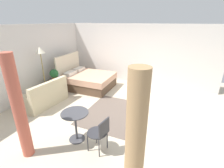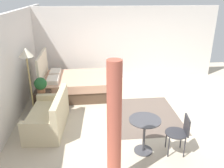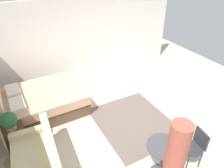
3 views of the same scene
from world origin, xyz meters
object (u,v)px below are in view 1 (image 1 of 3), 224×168
object	(u,v)px
potted_plant	(54,74)
balcony_table	(75,121)
bed	(87,80)
floor_lamp	(41,56)
couch	(45,96)
nightstand	(58,86)
cafe_chair_near_window	(100,132)
vase	(58,76)

from	to	relation	value
potted_plant	balcony_table	xyz separation A→B (m)	(-1.93, -2.31, -0.26)
bed	floor_lamp	distance (m)	2.05
couch	potted_plant	bearing A→B (deg)	18.89
nightstand	cafe_chair_near_window	world-z (taller)	cafe_chair_near_window
potted_plant	vase	bearing A→B (deg)	5.53
cafe_chair_near_window	bed	bearing A→B (deg)	35.93
bed	nightstand	bearing A→B (deg)	138.91
potted_plant	vase	size ratio (longest dim) A/B	2.60
potted_plant	cafe_chair_near_window	distance (m)	3.64
floor_lamp	cafe_chair_near_window	bearing A→B (deg)	-118.07
vase	balcony_table	world-z (taller)	balcony_table
bed	balcony_table	bearing A→B (deg)	-152.78
vase	potted_plant	bearing A→B (deg)	-174.47
bed	vase	distance (m)	1.18
cafe_chair_near_window	balcony_table	bearing A→B (deg)	81.33
bed	floor_lamp	world-z (taller)	floor_lamp
bed	cafe_chair_near_window	size ratio (longest dim) A/B	2.49
balcony_table	couch	bearing A→B (deg)	62.47
couch	cafe_chair_near_window	xyz separation A→B (m)	(-1.15, -2.70, 0.21)
vase	cafe_chair_near_window	size ratio (longest dim) A/B	0.19
vase	balcony_table	distance (m)	3.17
balcony_table	nightstand	bearing A→B (deg)	48.68
potted_plant	couch	bearing A→B (deg)	-161.11
bed	vase	bearing A→B (deg)	134.00
cafe_chair_near_window	couch	bearing A→B (deg)	66.90
nightstand	balcony_table	world-z (taller)	balcony_table
bed	balcony_table	size ratio (longest dim) A/B	2.75
couch	nightstand	distance (m)	1.02
potted_plant	vase	distance (m)	0.26
potted_plant	vase	world-z (taller)	potted_plant
nightstand	potted_plant	xyz separation A→B (m)	(-0.10, 0.00, 0.50)
vase	floor_lamp	bearing A→B (deg)	165.83
nightstand	floor_lamp	distance (m)	1.34
nightstand	cafe_chair_near_window	bearing A→B (deg)	-125.41
couch	nightstand	world-z (taller)	couch
nightstand	potted_plant	bearing A→B (deg)	178.13
bed	cafe_chair_near_window	bearing A→B (deg)	-144.07
nightstand	balcony_table	bearing A→B (deg)	-131.32
bed	potted_plant	size ratio (longest dim) A/B	4.93
couch	vase	world-z (taller)	couch
couch	balcony_table	xyz separation A→B (m)	(-1.05, -2.01, 0.22)
couch	potted_plant	world-z (taller)	potted_plant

